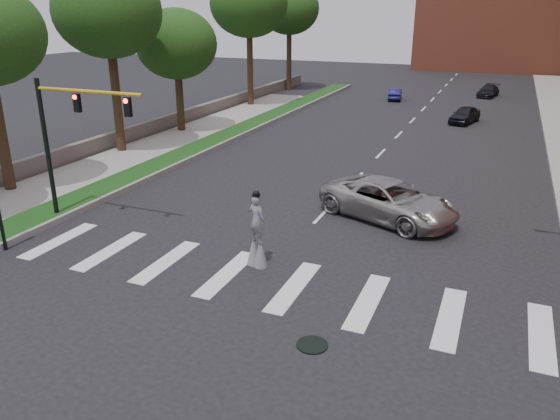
{
  "coord_description": "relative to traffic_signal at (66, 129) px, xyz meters",
  "views": [
    {
      "loc": [
        7.17,
        -14.43,
        8.97
      ],
      "look_at": [
        -0.29,
        3.56,
        1.7
      ],
      "focal_mm": 35.0,
      "sensor_mm": 36.0,
      "label": 1
    }
  ],
  "objects": [
    {
      "name": "car_mid",
      "position": [
        6.22,
        39.27,
        -3.56
      ],
      "size": [
        1.76,
        3.7,
        1.17
      ],
      "primitive_type": "imported",
      "rotation": [
        0.0,
        0.0,
        3.29
      ],
      "color": "#18164F",
      "rests_on": "ground"
    },
    {
      "name": "tree_2",
      "position": [
        -5.95,
        10.75,
        4.52
      ],
      "size": [
        6.5,
        6.5,
        11.49
      ],
      "color": "black",
      "rests_on": "ground"
    },
    {
      "name": "stilt_performer",
      "position": [
        9.2,
        -0.94,
        -2.99
      ],
      "size": [
        0.83,
        0.6,
        2.91
      ],
      "rotation": [
        0.0,
        0.0,
        2.88
      ],
      "color": "black",
      "rests_on": "ground"
    },
    {
      "name": "traffic_signal",
      "position": [
        0.0,
        0.0,
        0.0
      ],
      "size": [
        5.3,
        0.23,
        6.2
      ],
      "color": "black",
      "rests_on": "ground"
    },
    {
      "name": "tree_4",
      "position": [
        -5.87,
        30.24,
        5.08
      ],
      "size": [
        7.11,
        7.11,
        12.29
      ],
      "color": "black",
      "rests_on": "ground"
    },
    {
      "name": "car_near",
      "position": [
        13.88,
        29.55,
        -3.48
      ],
      "size": [
        2.54,
        4.23,
        1.35
      ],
      "primitive_type": "imported",
      "rotation": [
        0.0,
        0.0,
        -0.26
      ],
      "color": "black",
      "rests_on": "ground"
    },
    {
      "name": "suv_crossing",
      "position": [
        12.66,
        5.61,
        -3.28
      ],
      "size": [
        6.91,
        5.06,
        1.75
      ],
      "primitive_type": "imported",
      "rotation": [
        0.0,
        0.0,
        1.18
      ],
      "color": "#A5A29B",
      "rests_on": "ground"
    },
    {
      "name": "grass_median",
      "position": [
        -1.72,
        17.0,
        -4.03
      ],
      "size": [
        2.0,
        60.0,
        0.25
      ],
      "primitive_type": "cube",
      "color": "#123B11",
      "rests_on": "ground"
    },
    {
      "name": "stone_wall",
      "position": [
        -7.22,
        19.0,
        -3.6
      ],
      "size": [
        0.5,
        56.0,
        1.1
      ],
      "primitive_type": "cube",
      "color": "#57514A",
      "rests_on": "ground"
    },
    {
      "name": "manhole",
      "position": [
        12.78,
        -5.0,
        -4.13
      ],
      "size": [
        0.9,
        0.9,
        0.04
      ],
      "primitive_type": "cylinder",
      "color": "black",
      "rests_on": "ground"
    },
    {
      "name": "tree_3",
      "position": [
        -5.71,
        17.64,
        2.27
      ],
      "size": [
        5.89,
        5.89,
        8.96
      ],
      "color": "black",
      "rests_on": "ground"
    },
    {
      "name": "building_backdrop",
      "position": [
        15.78,
        75.0,
        4.85
      ],
      "size": [
        26.0,
        14.0,
        18.0
      ],
      "primitive_type": "cube",
      "color": "#B15637",
      "rests_on": "ground"
    },
    {
      "name": "sidewalk_left",
      "position": [
        -4.72,
        7.0,
        -4.06
      ],
      "size": [
        4.0,
        60.0,
        0.18
      ],
      "primitive_type": "cube",
      "color": "gray",
      "rests_on": "ground"
    },
    {
      "name": "car_far",
      "position": [
        14.94,
        45.12,
        -3.55
      ],
      "size": [
        2.34,
        4.36,
        1.2
      ],
      "primitive_type": "imported",
      "rotation": [
        0.0,
        0.0,
        -0.16
      ],
      "color": "black",
      "rests_on": "ground"
    },
    {
      "name": "tree_5",
      "position": [
        -6.53,
        41.85,
        4.61
      ],
      "size": [
        6.58,
        6.58,
        11.61
      ],
      "color": "black",
      "rests_on": "ground"
    },
    {
      "name": "ground_plane",
      "position": [
        9.78,
        -3.0,
        -4.15
      ],
      "size": [
        160.0,
        160.0,
        0.0
      ],
      "primitive_type": "plane",
      "color": "black",
      "rests_on": "ground"
    },
    {
      "name": "median_curb",
      "position": [
        -0.67,
        17.0,
        -4.01
      ],
      "size": [
        0.2,
        60.0,
        0.28
      ],
      "primitive_type": "cube",
      "color": "gray",
      "rests_on": "ground"
    }
  ]
}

